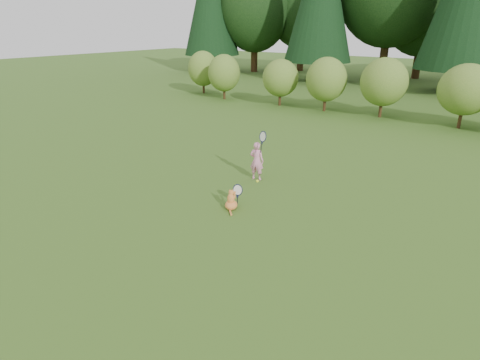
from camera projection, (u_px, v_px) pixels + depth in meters
The scene contains 5 objects.
ground at pixel (212, 217), 9.11m from camera, with size 100.00×100.00×0.00m, color #285317.
shrub_row at pixel (391, 87), 18.44m from camera, with size 28.00×3.00×2.80m, color #467223, non-canonical shape.
child at pixel (257, 160), 11.13m from camera, with size 0.63×0.40×1.63m.
cat at pixel (231, 199), 9.44m from camera, with size 0.47×0.68×0.68m.
tennis_ball at pixel (257, 181), 8.22m from camera, with size 0.06×0.06×0.06m.
Camera 1 is at (5.28, -6.28, 4.09)m, focal length 30.00 mm.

